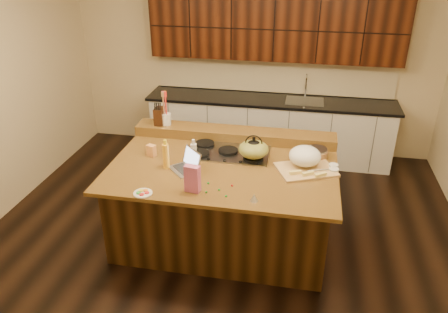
# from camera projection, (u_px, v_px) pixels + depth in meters

# --- Properties ---
(room) EXTENTS (5.52, 5.02, 2.72)m
(room) POSITION_uv_depth(u_px,v_px,m) (223.00, 128.00, 4.45)
(room) COLOR black
(room) RESTS_ON ground
(island) EXTENTS (2.40, 1.60, 0.92)m
(island) POSITION_uv_depth(u_px,v_px,m) (223.00, 202.00, 4.85)
(island) COLOR black
(island) RESTS_ON ground
(back_ledge) EXTENTS (2.40, 0.30, 0.12)m
(back_ledge) POSITION_uv_depth(u_px,v_px,m) (234.00, 134.00, 5.23)
(back_ledge) COLOR black
(back_ledge) RESTS_ON island
(cooktop) EXTENTS (0.92, 0.52, 0.05)m
(cooktop) POSITION_uv_depth(u_px,v_px,m) (228.00, 152.00, 4.90)
(cooktop) COLOR gray
(cooktop) RESTS_ON island
(back_counter) EXTENTS (3.70, 0.66, 2.40)m
(back_counter) POSITION_uv_depth(u_px,v_px,m) (271.00, 95.00, 6.52)
(back_counter) COLOR silver
(back_counter) RESTS_ON ground
(kettle) EXTENTS (0.24, 0.24, 0.19)m
(kettle) POSITION_uv_depth(u_px,v_px,m) (254.00, 149.00, 4.68)
(kettle) COLOR black
(kettle) RESTS_ON cooktop
(green_bowl) EXTENTS (0.33, 0.33, 0.18)m
(green_bowl) POSITION_uv_depth(u_px,v_px,m) (254.00, 149.00, 4.68)
(green_bowl) COLOR olive
(green_bowl) RESTS_ON cooktop
(laptop) EXTENTS (0.39, 0.39, 0.21)m
(laptop) POSITION_uv_depth(u_px,v_px,m) (187.00, 165.00, 4.53)
(laptop) COLOR #B7B7BC
(laptop) RESTS_ON island
(oil_bottle) EXTENTS (0.08, 0.08, 0.27)m
(oil_bottle) POSITION_uv_depth(u_px,v_px,m) (166.00, 156.00, 4.53)
(oil_bottle) COLOR gold
(oil_bottle) RESTS_ON island
(vinegar_bottle) EXTENTS (0.08, 0.08, 0.25)m
(vinegar_bottle) POSITION_uv_depth(u_px,v_px,m) (194.00, 155.00, 4.59)
(vinegar_bottle) COLOR silver
(vinegar_bottle) RESTS_ON island
(wooden_tray) EXTENTS (0.70, 0.62, 0.23)m
(wooden_tray) POSITION_uv_depth(u_px,v_px,m) (305.00, 159.00, 4.54)
(wooden_tray) COLOR tan
(wooden_tray) RESTS_ON island
(ramekin_a) EXTENTS (0.13, 0.13, 0.04)m
(ramekin_a) POSITION_uv_depth(u_px,v_px,m) (334.00, 170.00, 4.49)
(ramekin_a) COLOR white
(ramekin_a) RESTS_ON island
(ramekin_b) EXTENTS (0.13, 0.13, 0.04)m
(ramekin_b) POSITION_uv_depth(u_px,v_px,m) (333.00, 166.00, 4.57)
(ramekin_b) COLOR white
(ramekin_b) RESTS_ON island
(ramekin_c) EXTENTS (0.13, 0.13, 0.04)m
(ramekin_c) POSITION_uv_depth(u_px,v_px,m) (295.00, 154.00, 4.84)
(ramekin_c) COLOR white
(ramekin_c) RESTS_ON island
(strainer_bowl) EXTENTS (0.31, 0.31, 0.09)m
(strainer_bowl) POSITION_uv_depth(u_px,v_px,m) (317.00, 154.00, 4.79)
(strainer_bowl) COLOR #996B3F
(strainer_bowl) RESTS_ON island
(kitchen_timer) EXTENTS (0.09, 0.09, 0.07)m
(kitchen_timer) POSITION_uv_depth(u_px,v_px,m) (254.00, 197.00, 4.00)
(kitchen_timer) COLOR silver
(kitchen_timer) RESTS_ON island
(pink_bag) EXTENTS (0.15, 0.10, 0.27)m
(pink_bag) POSITION_uv_depth(u_px,v_px,m) (192.00, 179.00, 4.11)
(pink_bag) COLOR #B85784
(pink_bag) RESTS_ON island
(candy_plate) EXTENTS (0.23, 0.23, 0.01)m
(candy_plate) POSITION_uv_depth(u_px,v_px,m) (143.00, 193.00, 4.12)
(candy_plate) COLOR white
(candy_plate) RESTS_ON island
(package_box) EXTENTS (0.11, 0.09, 0.13)m
(package_box) POSITION_uv_depth(u_px,v_px,m) (151.00, 151.00, 4.81)
(package_box) COLOR #E89C51
(package_box) RESTS_ON island
(utensil_crock) EXTENTS (0.14, 0.14, 0.14)m
(utensil_crock) POSITION_uv_depth(u_px,v_px,m) (166.00, 119.00, 5.31)
(utensil_crock) COLOR white
(utensil_crock) RESTS_ON back_ledge
(knife_block) EXTENTS (0.11, 0.17, 0.21)m
(knife_block) POSITION_uv_depth(u_px,v_px,m) (159.00, 116.00, 5.31)
(knife_block) COLOR black
(knife_block) RESTS_ON back_ledge
(gumdrop_0) EXTENTS (0.02, 0.02, 0.02)m
(gumdrop_0) POSITION_uv_depth(u_px,v_px,m) (199.00, 182.00, 4.31)
(gumdrop_0) COLOR red
(gumdrop_0) RESTS_ON island
(gumdrop_1) EXTENTS (0.02, 0.02, 0.02)m
(gumdrop_1) POSITION_uv_depth(u_px,v_px,m) (208.00, 183.00, 4.29)
(gumdrop_1) COLOR #198C26
(gumdrop_1) RESTS_ON island
(gumdrop_2) EXTENTS (0.02, 0.02, 0.02)m
(gumdrop_2) POSITION_uv_depth(u_px,v_px,m) (232.00, 185.00, 4.24)
(gumdrop_2) COLOR red
(gumdrop_2) RESTS_ON island
(gumdrop_3) EXTENTS (0.02, 0.02, 0.02)m
(gumdrop_3) POSITION_uv_depth(u_px,v_px,m) (219.00, 190.00, 4.17)
(gumdrop_3) COLOR #198C26
(gumdrop_3) RESTS_ON island
(gumdrop_4) EXTENTS (0.02, 0.02, 0.02)m
(gumdrop_4) POSITION_uv_depth(u_px,v_px,m) (195.00, 192.00, 4.14)
(gumdrop_4) COLOR red
(gumdrop_4) RESTS_ON island
(gumdrop_5) EXTENTS (0.02, 0.02, 0.02)m
(gumdrop_5) POSITION_uv_depth(u_px,v_px,m) (226.00, 196.00, 4.07)
(gumdrop_5) COLOR #198C26
(gumdrop_5) RESTS_ON island
(gumdrop_6) EXTENTS (0.02, 0.02, 0.02)m
(gumdrop_6) POSITION_uv_depth(u_px,v_px,m) (190.00, 183.00, 4.28)
(gumdrop_6) COLOR red
(gumdrop_6) RESTS_ON island
(gumdrop_7) EXTENTS (0.02, 0.02, 0.02)m
(gumdrop_7) POSITION_uv_depth(u_px,v_px,m) (206.00, 192.00, 4.14)
(gumdrop_7) COLOR #198C26
(gumdrop_7) RESTS_ON island
(gumdrop_8) EXTENTS (0.02, 0.02, 0.02)m
(gumdrop_8) POSITION_uv_depth(u_px,v_px,m) (194.00, 181.00, 4.33)
(gumdrop_8) COLOR red
(gumdrop_8) RESTS_ON island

